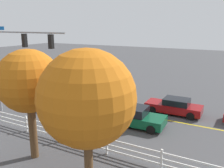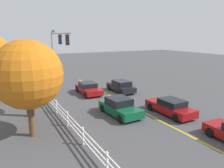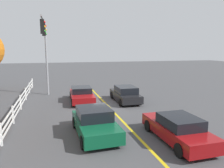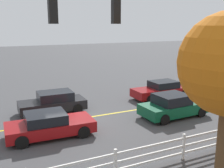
{
  "view_description": "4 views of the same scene",
  "coord_description": "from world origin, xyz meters",
  "px_view_note": "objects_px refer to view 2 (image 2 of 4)",
  "views": [
    {
      "loc": [
        -12.58,
        17.81,
        7.34
      ],
      "look_at": [
        -3.2,
        0.48,
        2.51
      ],
      "focal_mm": 38.8,
      "sensor_mm": 36.0,
      "label": 1
    },
    {
      "loc": [
        -21.2,
        11.01,
        6.59
      ],
      "look_at": [
        -2.08,
        0.76,
        1.76
      ],
      "focal_mm": 34.91,
      "sensor_mm": 36.0,
      "label": 2
    },
    {
      "loc": [
        -16.97,
        4.16,
        4.61
      ],
      "look_at": [
        -3.27,
        0.4,
        2.29
      ],
      "focal_mm": 34.15,
      "sensor_mm": 36.0,
      "label": 3
    },
    {
      "loc": [
        4.35,
        14.99,
        5.69
      ],
      "look_at": [
        -3.08,
        -0.49,
        1.85
      ],
      "focal_mm": 43.11,
      "sensor_mm": 36.0,
      "label": 4
    }
  ],
  "objects_px": {
    "car_4": "(88,88)",
    "tree_1": "(28,75)",
    "tree_2": "(25,64)",
    "car_0": "(121,86)",
    "car_1": "(170,107)",
    "car_2": "(120,107)"
  },
  "relations": [
    {
      "from": "tree_2",
      "to": "car_0",
      "type": "bearing_deg",
      "value": -73.04
    },
    {
      "from": "car_0",
      "to": "car_1",
      "type": "bearing_deg",
      "value": -179.85
    },
    {
      "from": "car_1",
      "to": "car_2",
      "type": "xyz_separation_m",
      "value": [
        1.91,
        3.88,
        0.04
      ]
    },
    {
      "from": "car_2",
      "to": "tree_1",
      "type": "height_order",
      "value": "tree_1"
    },
    {
      "from": "car_4",
      "to": "car_0",
      "type": "bearing_deg",
      "value": 75.63
    },
    {
      "from": "car_2",
      "to": "tree_2",
      "type": "height_order",
      "value": "tree_2"
    },
    {
      "from": "tree_1",
      "to": "tree_2",
      "type": "relative_size",
      "value": 1.04
    },
    {
      "from": "car_4",
      "to": "tree_2",
      "type": "distance_m",
      "value": 9.15
    },
    {
      "from": "tree_1",
      "to": "tree_2",
      "type": "xyz_separation_m",
      "value": [
        3.94,
        -0.35,
        0.24
      ]
    },
    {
      "from": "tree_1",
      "to": "tree_2",
      "type": "bearing_deg",
      "value": -5.1
    },
    {
      "from": "car_0",
      "to": "car_2",
      "type": "distance_m",
      "value": 7.71
    },
    {
      "from": "car_2",
      "to": "tree_1",
      "type": "relative_size",
      "value": 0.68
    },
    {
      "from": "car_0",
      "to": "car_1",
      "type": "relative_size",
      "value": 0.92
    },
    {
      "from": "car_2",
      "to": "car_4",
      "type": "distance_m",
      "value": 7.7
    },
    {
      "from": "car_1",
      "to": "car_2",
      "type": "relative_size",
      "value": 1.06
    },
    {
      "from": "car_4",
      "to": "tree_1",
      "type": "relative_size",
      "value": 0.7
    },
    {
      "from": "car_0",
      "to": "car_4",
      "type": "xyz_separation_m",
      "value": [
        1.1,
        3.73,
        -0.06
      ]
    },
    {
      "from": "car_2",
      "to": "car_4",
      "type": "height_order",
      "value": "car_2"
    },
    {
      "from": "car_0",
      "to": "tree_2",
      "type": "xyz_separation_m",
      "value": [
        -3.3,
        10.81,
        3.72
      ]
    },
    {
      "from": "car_0",
      "to": "car_4",
      "type": "bearing_deg",
      "value": 74.52
    },
    {
      "from": "car_1",
      "to": "car_4",
      "type": "bearing_deg",
      "value": 20.17
    },
    {
      "from": "car_4",
      "to": "tree_1",
      "type": "height_order",
      "value": "tree_1"
    }
  ]
}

